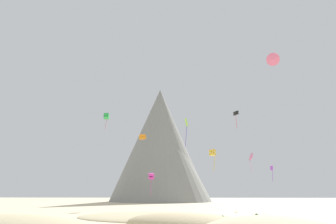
% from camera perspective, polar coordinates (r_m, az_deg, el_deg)
% --- Properties ---
extents(dune_foreground_right, '(31.53, 25.36, 1.62)m').
position_cam_1_polar(dune_foreground_right, '(51.19, -2.41, -19.66)').
color(dune_foreground_right, '#CCBA8E').
rests_on(dune_foreground_right, ground_plane).
extents(bush_ridge_crest, '(1.79, 1.79, 0.76)m').
position_cam_1_polar(bush_ridge_crest, '(48.85, 2.95, -19.43)').
color(bush_ridge_crest, '#386633').
rests_on(bush_ridge_crest, ground_plane).
extents(bush_low_patch, '(3.68, 3.68, 0.98)m').
position_cam_1_polar(bush_low_patch, '(49.77, 16.68, -18.64)').
color(bush_low_patch, '#386633').
rests_on(bush_low_patch, ground_plane).
extents(bush_far_right, '(2.66, 2.66, 0.91)m').
position_cam_1_polar(bush_far_right, '(45.47, 10.52, -19.44)').
color(bush_far_right, '#668C4C').
rests_on(bush_far_right, ground_plane).
extents(rock_massif, '(63.80, 64.08, 53.06)m').
position_cam_1_polar(rock_massif, '(139.85, -1.28, -6.85)').
color(rock_massif, gray).
rests_on(rock_massif, ground_plane).
extents(kite_green_mid, '(1.52, 1.62, 4.68)m').
position_cam_1_polar(kite_green_mid, '(87.67, -11.73, -0.80)').
color(kite_green_mid, green).
extents(kite_gold_low, '(1.31, 1.29, 3.82)m').
position_cam_1_polar(kite_gold_low, '(53.69, 8.54, -7.74)').
color(kite_gold_low, gold).
extents(kite_pink_low, '(1.30, 2.32, 5.30)m').
position_cam_1_polar(kite_pink_low, '(83.13, 15.60, -8.26)').
color(kite_pink_low, pink).
extents(kite_rainbow_high, '(2.60, 2.10, 2.40)m').
position_cam_1_polar(kite_rainbow_high, '(59.69, 19.46, 9.51)').
color(kite_rainbow_high, '#E5668C').
extents(kite_lime_mid, '(0.62, 0.95, 5.46)m').
position_cam_1_polar(kite_lime_mid, '(55.79, 3.51, -2.95)').
color(kite_lime_mid, '#8CD133').
extents(kite_orange_mid, '(1.93, 1.94, 1.34)m').
position_cam_1_polar(kite_orange_mid, '(84.66, -4.92, -4.80)').
color(kite_orange_mid, orange).
extents(kite_magenta_low, '(1.39, 1.44, 4.64)m').
position_cam_1_polar(kite_magenta_low, '(65.33, -3.22, -12.24)').
color(kite_magenta_low, '#D1339E').
extents(kite_violet_low, '(0.75, 0.66, 3.62)m').
position_cam_1_polar(kite_violet_low, '(75.43, 19.29, -10.43)').
color(kite_violet_low, purple).
extents(kite_black_high, '(1.65, 1.59, 5.53)m').
position_cam_1_polar(kite_black_high, '(91.84, 12.90, -0.23)').
color(kite_black_high, black).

